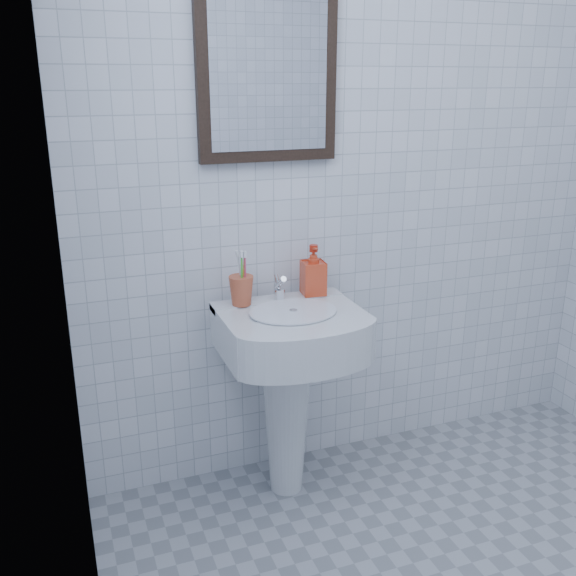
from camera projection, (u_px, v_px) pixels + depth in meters
name	position (u px, v px, depth m)	size (l,w,h in m)	color
wall_back	(359.00, 154.00, 2.42)	(2.20, 0.02, 2.50)	white
wall_left	(67.00, 264.00, 0.98)	(0.02, 2.40, 2.50)	white
washbasin	(288.00, 371.00, 2.33)	(0.49, 0.36, 0.76)	silver
faucet	(279.00, 289.00, 2.32)	(0.04, 0.09, 0.10)	silver
toothbrush_cup	(241.00, 290.00, 2.27)	(0.09, 0.09, 0.10)	#BE5231
soap_dispenser	(313.00, 270.00, 2.37)	(0.08, 0.09, 0.19)	red
wall_mirror	(268.00, 69.00, 2.18)	(0.50, 0.04, 0.62)	black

